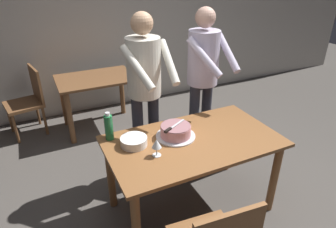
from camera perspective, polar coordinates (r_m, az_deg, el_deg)
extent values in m
plane|color=#4C4742|center=(2.95, 4.36, -17.48)|extent=(14.00, 14.00, 0.00)
cube|color=#BCB7AD|center=(4.61, -12.07, 17.57)|extent=(10.00, 0.12, 2.70)
cube|color=brown|center=(2.49, 4.95, -5.34)|extent=(1.46, 0.83, 0.03)
cylinder|color=brown|center=(2.85, 19.99, -11.70)|extent=(0.07, 0.07, 0.72)
cylinder|color=brown|center=(2.77, -11.14, -11.53)|extent=(0.07, 0.07, 0.72)
cylinder|color=brown|center=(3.25, 11.71, -5.23)|extent=(0.07, 0.07, 0.72)
cylinder|color=silver|center=(2.52, 1.48, -4.33)|extent=(0.34, 0.34, 0.01)
cylinder|color=#D18C93|center=(2.49, 1.49, -3.32)|extent=(0.26, 0.26, 0.09)
cylinder|color=#926267|center=(2.47, 1.51, -2.34)|extent=(0.25, 0.25, 0.01)
cube|color=silver|center=(2.48, 1.78, -1.96)|extent=(0.19, 0.11, 0.00)
cube|color=black|center=(2.38, -0.01, -3.18)|extent=(0.08, 0.06, 0.02)
cylinder|color=white|center=(2.42, -6.64, -5.93)|extent=(0.22, 0.22, 0.01)
cylinder|color=white|center=(2.42, -6.66, -5.73)|extent=(0.22, 0.22, 0.01)
cylinder|color=white|center=(2.41, -6.67, -5.53)|extent=(0.22, 0.22, 0.01)
cylinder|color=white|center=(2.41, -6.68, -5.33)|extent=(0.22, 0.22, 0.01)
cylinder|color=white|center=(2.40, -6.69, -5.13)|extent=(0.22, 0.22, 0.01)
cylinder|color=white|center=(2.39, -6.71, -4.92)|extent=(0.22, 0.22, 0.01)
cylinder|color=white|center=(2.39, -6.72, -4.72)|extent=(0.22, 0.22, 0.01)
cylinder|color=silver|center=(2.29, -2.20, -8.02)|extent=(0.07, 0.07, 0.00)
cylinder|color=silver|center=(2.27, -2.22, -7.26)|extent=(0.01, 0.01, 0.07)
cone|color=silver|center=(2.23, -2.25, -5.77)|extent=(0.08, 0.08, 0.07)
cylinder|color=#1E6B38|center=(2.48, -11.47, -2.61)|extent=(0.07, 0.07, 0.22)
cylinder|color=silver|center=(2.42, -11.74, -0.04)|extent=(0.04, 0.04, 0.03)
cylinder|color=#2D2D38|center=(3.09, -2.77, -4.00)|extent=(0.11, 0.11, 0.95)
cylinder|color=#2D2D38|center=(3.02, -5.74, -4.94)|extent=(0.11, 0.11, 0.95)
cylinder|color=beige|center=(2.73, -4.77, 9.06)|extent=(0.32, 0.32, 0.55)
sphere|color=tan|center=(2.64, -5.11, 17.23)|extent=(0.20, 0.20, 0.20)
cylinder|color=beige|center=(2.64, 0.10, 10.11)|extent=(0.11, 0.42, 0.34)
cylinder|color=beige|center=(2.49, -6.02, 8.93)|extent=(0.20, 0.41, 0.34)
cylinder|color=#2D2D38|center=(3.39, 7.33, -1.20)|extent=(0.11, 0.11, 0.95)
cylinder|color=#2D2D38|center=(3.28, 5.01, -2.08)|extent=(0.11, 0.11, 0.95)
cylinder|color=#B7ADC6|center=(3.05, 6.89, 10.84)|extent=(0.32, 0.32, 0.55)
sphere|color=tan|center=(2.96, 7.33, 18.19)|extent=(0.20, 0.20, 0.20)
cylinder|color=#B7ADC6|center=(3.01, 11.59, 11.72)|extent=(0.08, 0.42, 0.34)
cylinder|color=#B7ADC6|center=(2.80, 7.11, 10.89)|extent=(0.22, 0.41, 0.34)
cube|color=brown|center=(4.02, -13.99, 6.74)|extent=(1.00, 0.70, 0.03)
cylinder|color=brown|center=(3.86, -18.58, -0.81)|extent=(0.07, 0.07, 0.71)
cylinder|color=brown|center=(4.01, -6.62, 1.61)|extent=(0.07, 0.07, 0.71)
cylinder|color=brown|center=(4.35, -19.69, 2.25)|extent=(0.07, 0.07, 0.71)
cylinder|color=brown|center=(4.49, -8.99, 4.32)|extent=(0.07, 0.07, 0.71)
cube|color=brown|center=(4.29, -26.36, 1.65)|extent=(0.52, 0.52, 0.04)
cylinder|color=brown|center=(4.19, -27.57, -2.63)|extent=(0.04, 0.04, 0.41)
cylinder|color=brown|center=(4.52, -28.50, -0.76)|extent=(0.04, 0.04, 0.41)
cylinder|color=brown|center=(4.24, -22.86, -1.26)|extent=(0.04, 0.04, 0.41)
cylinder|color=brown|center=(4.57, -24.11, 0.49)|extent=(0.04, 0.04, 0.41)
cube|color=brown|center=(4.23, -24.37, 5.40)|extent=(0.11, 0.44, 0.45)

